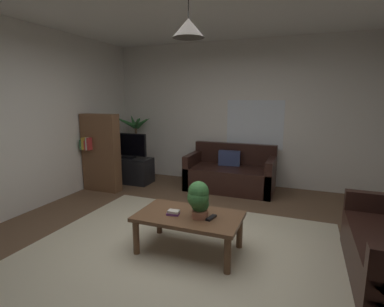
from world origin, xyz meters
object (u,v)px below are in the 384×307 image
book_on_table_1 (174,211)px  pendant_lamp (188,28)px  couch_under_window (230,175)px  remote_on_table_0 (211,218)px  book_on_table_0 (173,214)px  remote_on_table_1 (202,215)px  tv (128,145)px  potted_plant_on_table (199,198)px  coffee_table (189,220)px  tv_stand (130,170)px  potted_palm_corner (136,145)px  bookshelf_corner (101,153)px

book_on_table_1 → pendant_lamp: 1.89m
couch_under_window → remote_on_table_0: (0.38, -2.38, 0.16)m
book_on_table_0 → remote_on_table_1: book_on_table_0 is taller
book_on_table_0 → book_on_table_1: (0.00, 0.00, 0.02)m
remote_on_table_1 → tv: size_ratio=0.20×
potted_plant_on_table → remote_on_table_0: bearing=9.0°
coffee_table → remote_on_table_1: size_ratio=7.10×
book_on_table_0 → remote_on_table_0: (0.42, 0.05, -0.00)m
couch_under_window → tv_stand: couch_under_window is taller
potted_plant_on_table → tv: (-2.25, 2.10, 0.11)m
book_on_table_1 → remote_on_table_1: bearing=15.6°
book_on_table_1 → potted_palm_corner: potted_palm_corner is taller
book_on_table_0 → tv: bearing=132.6°
potted_palm_corner → bookshelf_corner: (-0.04, -1.13, 0.04)m
remote_on_table_0 → book_on_table_1: bearing=-162.3°
remote_on_table_0 → bookshelf_corner: 2.97m
bookshelf_corner → tv_stand: bearing=73.6°
book_on_table_1 → potted_palm_corner: (-2.11, 2.65, 0.20)m
coffee_table → remote_on_table_0: 0.27m
book_on_table_0 → book_on_table_1: bearing=34.7°
book_on_table_0 → tv_stand: size_ratio=0.15×
potted_plant_on_table → potted_palm_corner: (-2.39, 2.62, 0.03)m
couch_under_window → tv: bearing=-171.5°
coffee_table → tv_stand: bearing=135.4°
book_on_table_1 → bookshelf_corner: 2.65m
couch_under_window → remote_on_table_1: bearing=-83.5°
couch_under_window → potted_palm_corner: potted_palm_corner is taller
coffee_table → bookshelf_corner: bearing=147.7°
potted_palm_corner → pendant_lamp: size_ratio=2.78×
couch_under_window → potted_plant_on_table: (0.24, -2.40, 0.37)m
remote_on_table_1 → tv_stand: 3.08m
book_on_table_0 → tv_stand: (-1.96, 2.15, -0.19)m
tv → potted_palm_corner: size_ratio=0.58×
remote_on_table_1 → book_on_table_0: bearing=172.1°
couch_under_window → book_on_table_0: couch_under_window is taller
coffee_table → potted_palm_corner: potted_palm_corner is taller
bookshelf_corner → remote_on_table_1: bearing=-30.3°
coffee_table → bookshelf_corner: bookshelf_corner is taller
book_on_table_1 → remote_on_table_0: bearing=6.5°
book_on_table_1 → bookshelf_corner: bearing=144.8°
tv → potted_palm_corner: potted_palm_corner is taller
book_on_table_1 → bookshelf_corner: (-2.15, 1.52, 0.24)m
tv → remote_on_table_0: bearing=-41.1°
couch_under_window → remote_on_table_1: (0.27, -2.34, 0.16)m
potted_plant_on_table → bookshelf_corner: (-2.43, 1.49, 0.06)m
couch_under_window → bookshelf_corner: (-2.19, -0.91, 0.43)m
tv → book_on_table_1: bearing=-47.3°
coffee_table → potted_palm_corner: size_ratio=0.83×
potted_plant_on_table → tv: 3.08m
book_on_table_1 → potted_plant_on_table: potted_plant_on_table is taller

